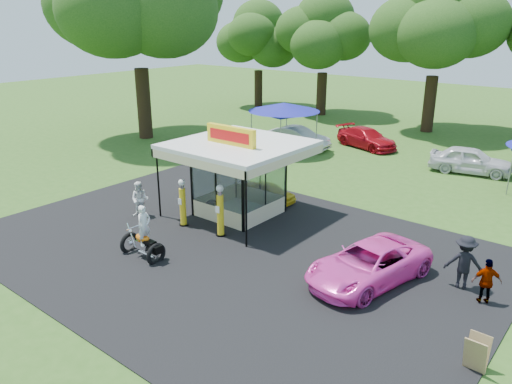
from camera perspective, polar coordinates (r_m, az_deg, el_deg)
ground at (r=18.55m, az=-7.34°, el=-8.39°), size 120.00×120.00×0.00m
asphalt_apron at (r=19.81m, az=-3.17°, el=-6.30°), size 20.00×14.00×0.04m
gas_station_kiosk at (r=22.49m, az=-1.95°, el=1.72°), size 5.40×5.40×4.18m
gas_pump_left at (r=21.62m, az=-8.38°, el=-1.35°), size 0.40×0.40×2.13m
gas_pump_right at (r=20.42m, az=-4.10°, el=-2.30°), size 0.42×0.42×2.24m
motorcycle at (r=19.07m, az=-12.69°, el=-5.06°), size 1.85×0.87×2.20m
spare_tires at (r=22.81m, az=-5.02°, el=-1.85°), size 0.95×0.73×0.77m
a_frame_sign at (r=14.43m, az=23.87°, el=-16.58°), size 0.56×0.50×0.99m
kiosk_car at (r=24.52m, az=1.45°, el=0.02°), size 2.82×1.13×0.96m
pink_sedan at (r=17.53m, az=12.74°, el=-8.01°), size 3.23×5.17×1.33m
spectator_west at (r=23.05m, az=-13.12°, el=-0.84°), size 1.02×0.96×1.66m
spectator_east_a at (r=17.96m, az=22.70°, el=-7.44°), size 1.38×1.04×1.89m
spectator_east_b at (r=17.40m, az=24.87°, el=-9.28°), size 0.97×0.79×1.54m
bg_car_a at (r=34.67m, az=4.78°, el=6.17°), size 4.61×1.87×1.49m
bg_car_b at (r=35.64m, az=12.52°, el=6.04°), size 5.03×3.22×1.36m
bg_car_c at (r=31.49m, az=23.31°, el=3.36°), size 4.81×2.69×1.54m
tent_west at (r=33.33m, az=3.23°, el=9.63°), size 4.73×4.73×3.31m
oak_far_a at (r=51.21m, az=0.29°, el=16.86°), size 8.49×8.49×10.07m
oak_far_b at (r=46.95m, az=7.76°, el=16.94°), size 8.91×8.91×10.63m
oak_far_c at (r=41.55m, az=20.07°, el=17.10°), size 10.41×10.41×12.27m
oak_near at (r=37.97m, az=-13.50°, el=20.18°), size 13.15×13.15×15.14m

